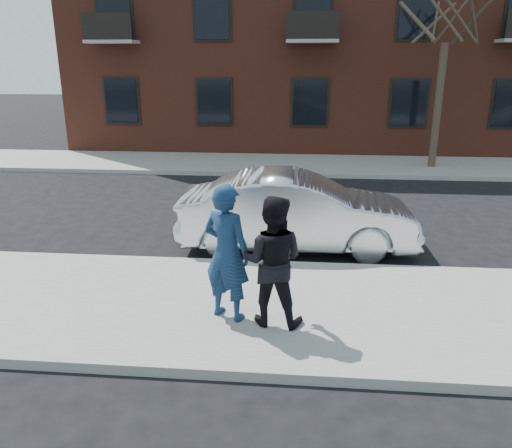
# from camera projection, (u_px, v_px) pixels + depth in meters

# --- Properties ---
(ground) EXTENTS (100.00, 100.00, 0.00)m
(ground) POSITION_uv_depth(u_px,v_px,m) (309.00, 309.00, 7.99)
(ground) COLOR black
(ground) RESTS_ON ground
(near_sidewalk) EXTENTS (50.00, 3.50, 0.15)m
(near_sidewalk) POSITION_uv_depth(u_px,v_px,m) (310.00, 312.00, 7.73)
(near_sidewalk) COLOR gray
(near_sidewalk) RESTS_ON ground
(near_curb) EXTENTS (50.00, 0.10, 0.15)m
(near_curb) POSITION_uv_depth(u_px,v_px,m) (308.00, 267.00, 9.43)
(near_curb) COLOR #999691
(near_curb) RESTS_ON ground
(far_sidewalk) EXTENTS (50.00, 3.50, 0.15)m
(far_sidewalk) POSITION_uv_depth(u_px,v_px,m) (306.00, 165.00, 18.61)
(far_sidewalk) COLOR gray
(far_sidewalk) RESTS_ON ground
(far_curb) EXTENTS (50.00, 0.10, 0.15)m
(far_curb) POSITION_uv_depth(u_px,v_px,m) (306.00, 175.00, 16.91)
(far_curb) COLOR #999691
(far_curb) RESTS_ON ground
(apartment_building) EXTENTS (24.30, 10.30, 12.30)m
(apartment_building) POSITION_uv_depth(u_px,v_px,m) (353.00, 6.00, 22.92)
(apartment_building) COLOR brown
(apartment_building) RESTS_ON ground
(street_tree) EXTENTS (3.60, 3.60, 6.80)m
(street_tree) POSITION_uv_depth(u_px,v_px,m) (449.00, 4.00, 16.28)
(street_tree) COLOR #382C21
(street_tree) RESTS_ON far_sidewalk
(silver_sedan) EXTENTS (4.90, 1.82, 1.60)m
(silver_sedan) POSITION_uv_depth(u_px,v_px,m) (297.00, 212.00, 10.33)
(silver_sedan) COLOR silver
(silver_sedan) RESTS_ON ground
(man_hoodie) EXTENTS (0.88, 0.75, 2.03)m
(man_hoodie) POSITION_uv_depth(u_px,v_px,m) (227.00, 253.00, 7.15)
(man_hoodie) COLOR navy
(man_hoodie) RESTS_ON near_sidewalk
(man_peacoat) EXTENTS (1.01, 0.83, 1.90)m
(man_peacoat) POSITION_uv_depth(u_px,v_px,m) (272.00, 261.00, 7.02)
(man_peacoat) COLOR black
(man_peacoat) RESTS_ON near_sidewalk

